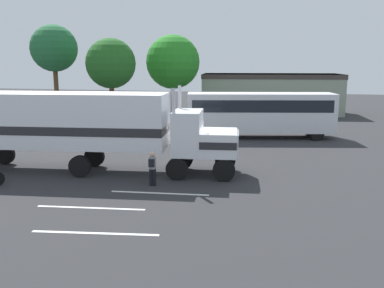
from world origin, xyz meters
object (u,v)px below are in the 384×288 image
at_px(person_bystander, 152,167).
at_px(tree_right, 111,64).
at_px(parked_bus, 260,111).
at_px(parked_car, 0,129).
at_px(tree_left, 173,62).
at_px(semi_truck, 88,124).
at_px(tree_center, 54,49).

relative_size(person_bystander, tree_right, 0.21).
relative_size(person_bystander, parked_bus, 0.14).
xyz_separation_m(parked_car, tree_left, (9.15, 14.98, 4.89)).
bearing_deg(parked_bus, tree_left, 135.26).
xyz_separation_m(semi_truck, tree_center, (-12.10, 16.98, 4.42)).
height_order(parked_bus, tree_right, tree_right).
bearing_deg(tree_left, tree_right, -122.52).
xyz_separation_m(parked_bus, tree_right, (-13.65, 3.34, 3.49)).
bearing_deg(tree_center, parked_car, -83.14).
bearing_deg(tree_center, semi_truck, -54.53).
xyz_separation_m(person_bystander, tree_right, (-9.82, 17.42, 4.67)).
distance_m(parked_bus, tree_center, 21.12).
relative_size(semi_truck, tree_left, 1.70).
height_order(parked_bus, tree_center, tree_center).
bearing_deg(semi_truck, tree_center, 125.47).
bearing_deg(tree_left, semi_truck, -85.45).
xyz_separation_m(person_bystander, tree_left, (-5.84, 23.66, 4.81)).
relative_size(semi_truck, tree_right, 1.84).
distance_m(parked_car, tree_right, 11.22).
xyz_separation_m(semi_truck, parked_car, (-10.89, 6.96, -1.72)).
distance_m(person_bystander, parked_car, 17.32).
height_order(tree_left, tree_right, tree_left).
bearing_deg(tree_left, person_bystander, -76.13).
relative_size(parked_bus, parked_car, 2.55).
xyz_separation_m(parked_bus, tree_center, (-20.02, 4.61, 4.88)).
bearing_deg(tree_center, tree_right, -11.26).
bearing_deg(tree_right, tree_left, 57.48).
bearing_deg(tree_right, semi_truck, -69.99).
relative_size(tree_center, tree_right, 1.18).
distance_m(person_bystander, tree_center, 25.46).
distance_m(semi_truck, tree_left, 22.24).
bearing_deg(person_bystander, parked_bus, 74.79).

